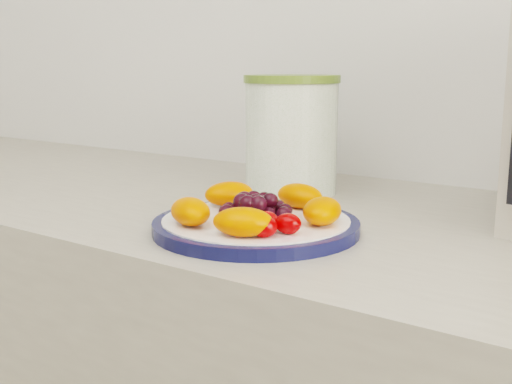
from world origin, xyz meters
The scene contains 5 objects.
plate_rim centered at (-0.10, 1.06, 0.91)m, with size 0.25×0.25×0.01m, color #0C1139.
plate_face centered at (-0.10, 1.06, 0.91)m, with size 0.23×0.23×0.02m, color white.
canister centered at (-0.20, 1.29, 0.99)m, with size 0.14×0.14×0.17m, color #3B6B1D.
canister_lid centered at (-0.20, 1.29, 1.08)m, with size 0.15×0.15×0.01m, color #5B752B.
fruit_plate centered at (-0.09, 1.06, 0.93)m, with size 0.22×0.22×0.03m.
Camera 1 is at (0.34, 0.44, 1.10)m, focal length 45.00 mm.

